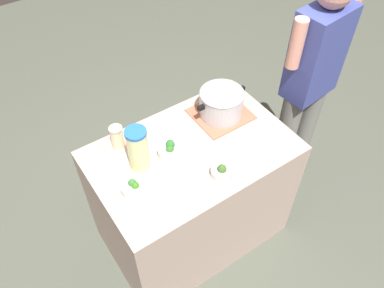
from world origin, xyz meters
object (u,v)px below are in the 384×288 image
object	(u,v)px
broccoli_bowl_front	(169,151)
broccoli_bowl_center	(222,171)
person_cook	(309,84)
mason_jar	(117,137)
cooking_pot	(221,103)
broccoli_bowl_back	(133,186)
lemonade_pitcher	(138,149)

from	to	relation	value
broccoli_bowl_front	broccoli_bowl_center	size ratio (longest dim) A/B	1.08
person_cook	mason_jar	bearing A→B (deg)	169.32
cooking_pot	person_cook	bearing A→B (deg)	-10.97
cooking_pot	person_cook	world-z (taller)	person_cook
person_cook	broccoli_bowl_back	bearing A→B (deg)	-176.75
broccoli_bowl_back	person_cook	bearing A→B (deg)	3.25
lemonade_pitcher	mason_jar	world-z (taller)	lemonade_pitcher
broccoli_bowl_front	broccoli_bowl_back	distance (m)	0.29
broccoli_bowl_center	person_cook	distance (m)	0.92
cooking_pot	broccoli_bowl_center	distance (m)	0.46
lemonade_pitcher	mason_jar	xyz separation A→B (m)	(-0.03, 0.19, -0.06)
cooking_pot	person_cook	xyz separation A→B (m)	(0.62, -0.12, -0.06)
mason_jar	broccoli_bowl_back	size ratio (longest dim) A/B	1.12
lemonade_pitcher	person_cook	size ratio (longest dim) A/B	0.16
mason_jar	broccoli_bowl_back	xyz separation A→B (m)	(-0.08, -0.31, -0.04)
mason_jar	broccoli_bowl_center	distance (m)	0.60
cooking_pot	broccoli_bowl_front	world-z (taller)	cooking_pot
mason_jar	broccoli_bowl_back	distance (m)	0.32
mason_jar	person_cook	world-z (taller)	person_cook
broccoli_bowl_center	broccoli_bowl_back	world-z (taller)	broccoli_bowl_center
cooking_pot	lemonade_pitcher	xyz separation A→B (m)	(-0.59, -0.07, 0.04)
broccoli_bowl_center	broccoli_bowl_back	xyz separation A→B (m)	(-0.43, 0.18, 0.00)
lemonade_pitcher	broccoli_bowl_back	bearing A→B (deg)	-131.53
broccoli_bowl_front	broccoli_bowl_center	xyz separation A→B (m)	(0.15, -0.27, -0.00)
cooking_pot	mason_jar	world-z (taller)	cooking_pot
lemonade_pitcher	broccoli_bowl_front	size ratio (longest dim) A/B	2.11
broccoli_bowl_back	person_cook	distance (m)	1.32
cooking_pot	lemonade_pitcher	size ratio (longest dim) A/B	1.27
lemonade_pitcher	mason_jar	size ratio (longest dim) A/B	1.80
broccoli_bowl_center	person_cook	size ratio (longest dim) A/B	0.07
broccoli_bowl_center	person_cook	world-z (taller)	person_cook
mason_jar	person_cook	size ratio (longest dim) A/B	0.09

